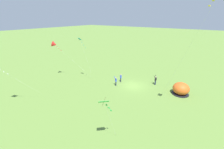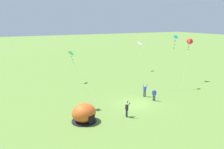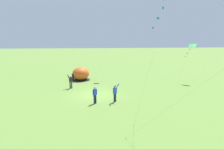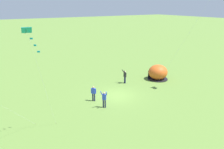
% 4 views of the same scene
% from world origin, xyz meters
% --- Properties ---
extents(ground_plane, '(300.00, 300.00, 0.00)m').
position_xyz_m(ground_plane, '(0.00, 0.00, 0.00)').
color(ground_plane, olive).
extents(popup_tent, '(2.81, 2.81, 2.10)m').
position_xyz_m(popup_tent, '(-8.13, -1.75, 1.00)').
color(popup_tent, '#D8591E').
rests_on(popup_tent, ground).
extents(person_near_tent, '(0.52, 0.68, 1.89)m').
position_xyz_m(person_near_tent, '(-3.26, -2.92, 1.00)').
color(person_near_tent, '#1E2347').
rests_on(person_near_tent, ground).
extents(person_strolling, '(0.43, 0.46, 1.72)m').
position_xyz_m(person_strolling, '(2.93, -0.12, 0.96)').
color(person_strolling, '#1E2347').
rests_on(person_strolling, ground).
extents(person_with_toddler, '(0.70, 0.70, 1.89)m').
position_xyz_m(person_with_toddler, '(2.76, 1.90, 1.00)').
color(person_with_toddler, '#1E2347').
rests_on(person_with_toddler, ground).
extents(kite_red, '(6.33, 5.09, 7.89)m').
position_xyz_m(kite_red, '(15.13, 5.71, 7.22)').
color(kite_red, silver).
rests_on(kite_red, ground).
extents(kite_white, '(3.03, 5.59, 6.53)m').
position_xyz_m(kite_white, '(12.02, 16.96, 5.93)').
color(kite_white, silver).
rests_on(kite_white, ground).
extents(kite_teal, '(2.20, 1.65, 8.73)m').
position_xyz_m(kite_teal, '(9.67, 3.57, 8.00)').
color(kite_teal, silver).
rests_on(kite_teal, ground).
extents(kite_green, '(1.24, 2.64, 5.75)m').
position_xyz_m(kite_green, '(-4.42, 14.47, 5.18)').
color(kite_green, silver).
rests_on(kite_green, ground).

